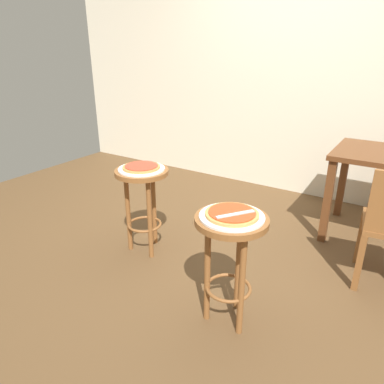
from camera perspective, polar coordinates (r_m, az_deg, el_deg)
ground_plane at (r=2.86m, az=4.44°, el=-9.77°), size 6.00×6.00×0.00m
back_wall at (r=3.97m, az=17.44°, el=21.08°), size 6.00×0.10×3.00m
stool_foreground at (r=1.98m, az=6.20°, el=-8.55°), size 0.40×0.40×0.68m
serving_plate_foreground at (r=1.89m, az=6.42°, el=-3.93°), size 0.35×0.35×0.01m
pizza_foreground at (r=1.89m, az=6.44°, el=-3.49°), size 0.29×0.29×0.02m
stool_middle at (r=2.71m, az=-7.92°, el=0.14°), size 0.40×0.40×0.68m
serving_plate_middle at (r=2.65m, az=-8.13°, el=3.70°), size 0.35×0.35×0.01m
pizza_middle at (r=2.64m, az=-8.14°, el=4.03°), size 0.28×0.28×0.02m
pizza_server_knife at (r=1.85m, az=7.01°, el=-3.54°), size 0.15×0.19×0.01m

